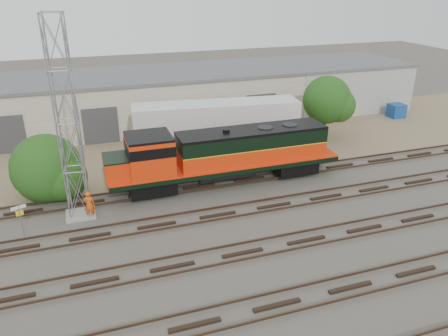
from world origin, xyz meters
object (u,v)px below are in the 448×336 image
object	(u,v)px
worker	(89,205)
signal_tower	(68,126)
semi_trailer	(221,121)
locomotive	(222,154)

from	to	relation	value
worker	signal_tower	bearing A→B (deg)	-38.68
signal_tower	semi_trailer	xyz separation A→B (m)	(12.31, 8.15, -3.33)
locomotive	worker	world-z (taller)	locomotive
semi_trailer	locomotive	bearing A→B (deg)	-100.50
locomotive	semi_trailer	bearing A→B (deg)	72.61
worker	semi_trailer	bearing A→B (deg)	-138.60
worker	semi_trailer	xyz separation A→B (m)	(11.72, 8.72, 1.84)
signal_tower	semi_trailer	size ratio (longest dim) A/B	0.86
signal_tower	worker	distance (m)	5.23
locomotive	semi_trailer	distance (m)	6.98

